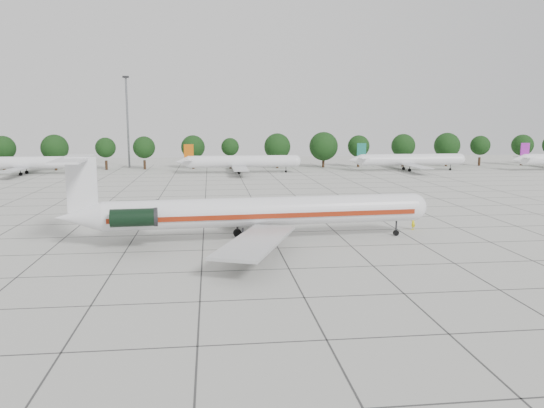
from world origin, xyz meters
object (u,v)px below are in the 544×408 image
object	(u,v)px
ground_crew	(413,222)
floodlight_mast	(127,117)
bg_airliner_b	(26,163)
main_airliner	(245,212)
bg_airliner_d	(410,160)
bg_airliner_c	(242,162)

from	to	relation	value
ground_crew	floodlight_mast	xyz separation A→B (m)	(-47.91, 92.52, 13.31)
ground_crew	bg_airliner_b	distance (m)	102.29
main_airliner	bg_airliner_d	xyz separation A→B (m)	(48.85, 77.40, -0.53)
main_airliner	bg_airliner_d	size ratio (longest dim) A/B	1.47
main_airliner	bg_airliner_d	distance (m)	91.53
bg_airliner_b	bg_airliner_d	xyz separation A→B (m)	(97.74, -1.34, 0.00)
ground_crew	bg_airliner_b	world-z (taller)	bg_airliner_b
floodlight_mast	bg_airliner_b	bearing A→B (deg)	-140.90
bg_airliner_b	bg_airliner_c	world-z (taller)	same
main_airliner	bg_airliner_d	bearing A→B (deg)	54.06
main_airliner	ground_crew	bearing A→B (deg)	7.60
bg_airliner_b	floodlight_mast	bearing A→B (deg)	39.10
main_airliner	ground_crew	xyz separation A→B (m)	(21.16, 4.22, -2.47)
ground_crew	bg_airliner_c	size ratio (longest dim) A/B	0.07
main_airliner	floodlight_mast	world-z (taller)	floodlight_mast
main_airliner	ground_crew	distance (m)	21.71
ground_crew	floodlight_mast	bearing A→B (deg)	-104.91
bg_airliner_d	bg_airliner_c	bearing A→B (deg)	-178.94
bg_airliner_c	bg_airliner_d	world-z (taller)	same
ground_crew	bg_airliner_d	xyz separation A→B (m)	(27.70, 73.18, 1.93)
main_airliner	bg_airliner_b	world-z (taller)	main_airliner
ground_crew	bg_airliner_c	bearing A→B (deg)	-119.05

